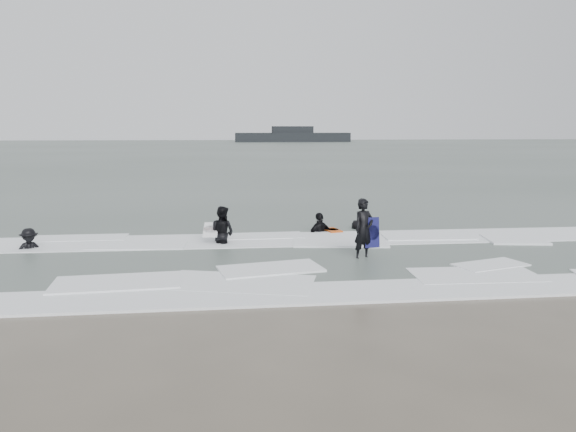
{
  "coord_description": "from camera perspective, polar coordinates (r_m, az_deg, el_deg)",
  "views": [
    {
      "loc": [
        -1.95,
        -13.97,
        4.15
      ],
      "look_at": [
        0.0,
        5.0,
        1.1
      ],
      "focal_mm": 35.0,
      "sensor_mm": 36.0,
      "label": 1
    }
  ],
  "objects": [
    {
      "name": "surfer_centre",
      "position": [
        17.9,
        7.64,
        -4.4
      ],
      "size": [
        0.85,
        0.73,
        1.96
      ],
      "primitive_type": "imported",
      "rotation": [
        0.0,
        0.0,
        0.45
      ],
      "color": "black",
      "rests_on": "ground"
    },
    {
      "name": "bodyboards",
      "position": [
        19.89,
        1.51,
        -1.5
      ],
      "size": [
        5.65,
        5.14,
        1.25
      ],
      "color": "#0E0E42",
      "rests_on": "ground"
    },
    {
      "name": "ground",
      "position": [
        14.71,
        2.01,
        -7.31
      ],
      "size": [
        320.0,
        320.0,
        0.0
      ],
      "primitive_type": "plane",
      "color": "brown",
      "rests_on": "ground"
    },
    {
      "name": "surfer_right_near",
      "position": [
        22.1,
        3.25,
        -1.76
      ],
      "size": [
        1.25,
        0.97,
        1.97
      ],
      "primitive_type": "imported",
      "rotation": [
        0.0,
        0.0,
        -2.65
      ],
      "color": "black",
      "rests_on": "ground"
    },
    {
      "name": "surfer_wading",
      "position": [
        20.08,
        -6.68,
        -2.91
      ],
      "size": [
        1.19,
        1.13,
        1.93
      ],
      "primitive_type": "imported",
      "rotation": [
        0.0,
        0.0,
        2.54
      ],
      "color": "black",
      "rests_on": "ground"
    },
    {
      "name": "vessel_horizon",
      "position": [
        152.37,
        0.45,
        8.1
      ],
      "size": [
        30.76,
        5.49,
        4.17
      ],
      "color": "black",
      "rests_on": "ground"
    },
    {
      "name": "sea",
      "position": [
        94.08,
        -4.71,
        6.56
      ],
      "size": [
        320.0,
        320.0,
        0.0
      ],
      "primitive_type": "plane",
      "color": "#47544C",
      "rests_on": "ground"
    },
    {
      "name": "surf_foam",
      "position": [
        18.25,
        0.42,
        -3.93
      ],
      "size": [
        30.03,
        9.06,
        0.09
      ],
      "color": "white",
      "rests_on": "ground"
    },
    {
      "name": "surfer_breaker",
      "position": [
        20.84,
        -24.76,
        -3.25
      ],
      "size": [
        1.21,
        1.04,
        1.63
      ],
      "primitive_type": "imported",
      "rotation": [
        0.0,
        0.0,
        0.5
      ],
      "color": "black",
      "rests_on": "ground"
    },
    {
      "name": "surfer_right_far",
      "position": [
        22.9,
        6.99,
        -1.43
      ],
      "size": [
        0.89,
        0.89,
        1.55
      ],
      "primitive_type": "imported",
      "rotation": [
        0.0,
        0.0,
        -2.35
      ],
      "color": "black",
      "rests_on": "ground"
    }
  ]
}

